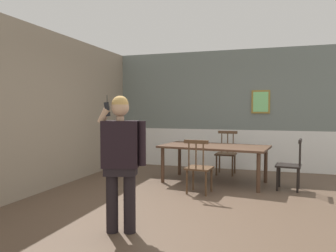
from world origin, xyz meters
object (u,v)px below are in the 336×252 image
Objects in this scene: chair_by_doorway at (226,153)px; person_figure at (121,155)px; dining_table at (214,149)px; chair_at_table_head at (199,167)px; chair_near_window at (291,165)px.

person_figure reaches higher than chair_by_doorway.
dining_table is at bearing -116.14° from person_figure.
chair_at_table_head is at bearing 84.90° from chair_by_doorway.
chair_near_window is at bearing 141.71° from chair_by_doorway.
chair_at_table_head is (-1.50, -0.74, 0.00)m from chair_near_window.
chair_by_doorway reaches higher than chair_near_window.
chair_near_window is 3.41m from person_figure.
chair_by_doorway is at bearing 83.25° from dining_table.
chair_by_doorway is (-1.28, 1.08, 0.02)m from chair_near_window.
person_figure is (-1.98, -2.74, 0.45)m from chair_near_window.
chair_near_window is 0.96× the size of chair_by_doorway.
chair_by_doorway reaches higher than dining_table.
chair_near_window is at bearing 31.65° from chair_at_table_head.
chair_by_doorway is (0.11, 0.91, -0.19)m from dining_table.
person_figure is at bearing 81.47° from chair_by_doorway.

